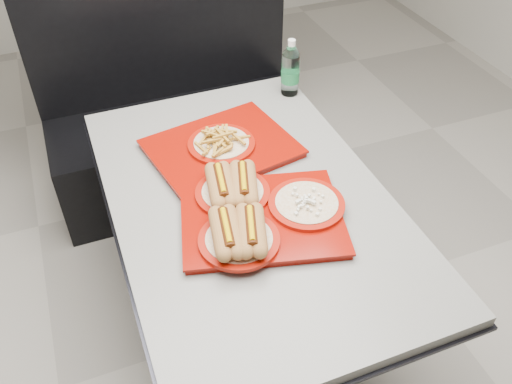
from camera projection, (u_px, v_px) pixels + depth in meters
name	position (u px, v px, depth m)	size (l,w,h in m)	color
ground	(251.00, 326.00, 2.32)	(6.00, 6.00, 0.00)	gray
diner_table	(250.00, 231.00, 1.94)	(0.92, 1.42, 0.75)	black
booth_bench	(175.00, 115.00, 2.82)	(1.30, 0.57, 1.35)	black
tray_near	(255.00, 212.00, 1.71)	(0.59, 0.51, 0.11)	#7C0B03
tray_far	(221.00, 145.00, 1.99)	(0.57, 0.49, 0.10)	#7C0B03
water_bottle	(290.00, 71.00, 2.25)	(0.08, 0.08, 0.24)	silver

